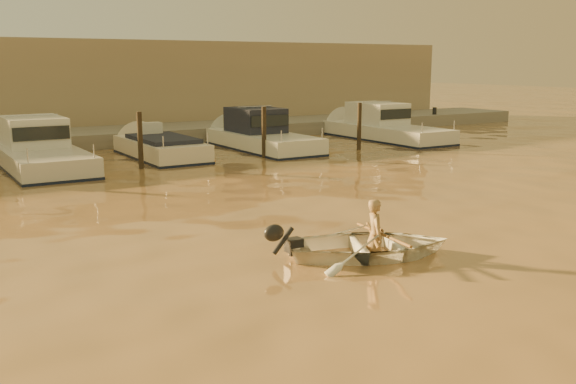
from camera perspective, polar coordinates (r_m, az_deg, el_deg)
ground_plane at (r=11.59m, az=11.29°, el=-7.29°), size 160.00×160.00×0.00m
dinghy at (r=12.51m, az=7.28°, el=-4.76°), size 3.79×3.33×0.65m
person at (r=12.48m, az=7.75°, el=-3.84°), size 0.52×0.61×1.42m
outboard_motor at (r=12.18m, az=0.45°, el=-4.75°), size 0.98×0.73×0.70m
oar_port at (r=12.52m, az=8.41°, el=-3.76°), size 0.48×2.07×0.13m
oar_starboard at (r=12.47m, az=7.53°, el=-3.80°), size 1.21×1.79×0.13m
moored_boat_2 at (r=24.55m, az=-21.27°, el=3.51°), size 2.48×8.24×1.75m
moored_boat_3 at (r=25.80m, az=-11.24°, el=3.52°), size 2.14×6.14×0.95m
moored_boat_4 at (r=27.70m, az=-2.25°, el=5.10°), size 2.37×7.27×1.75m
moored_boat_5 at (r=31.66m, az=8.73°, el=5.76°), size 2.42×8.07×1.75m
piling_2 at (r=23.14m, az=-12.99°, el=4.25°), size 0.18×0.18×2.20m
piling_3 at (r=25.19m, az=-2.14°, el=5.09°), size 0.18×0.18×2.20m
piling_4 at (r=27.80m, az=6.35°, el=5.63°), size 0.18×0.18×2.20m
fender_c at (r=21.43m, az=-18.86°, el=1.20°), size 0.30×0.30×0.30m
fender_d at (r=23.97m, az=-6.83°, el=2.77°), size 0.30×0.30×0.30m
fender_e at (r=26.13m, az=2.07°, el=3.56°), size 0.30×0.30×0.30m
quay at (r=30.62m, az=-17.29°, el=4.30°), size 52.00×4.00×1.00m
waterfront_building at (r=35.79m, az=-19.77°, el=8.72°), size 46.00×7.00×4.80m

